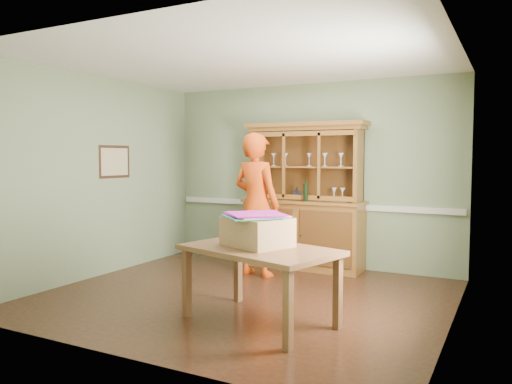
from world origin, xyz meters
The scene contains 14 objects.
floor centered at (0.00, 0.00, 0.00)m, with size 4.50×4.50×0.00m, color #432415.
ceiling centered at (0.00, 0.00, 2.70)m, with size 4.50×4.50×0.00m, color white.
wall_back centered at (0.00, 2.00, 1.35)m, with size 4.50×4.50×0.00m, color gray.
wall_left centered at (-2.25, 0.00, 1.35)m, with size 4.00×4.00×0.00m, color gray.
wall_right centered at (2.25, 0.00, 1.35)m, with size 4.00×4.00×0.00m, color gray.
wall_front centered at (0.00, -2.00, 1.35)m, with size 4.50×4.50×0.00m, color gray.
chair_rail centered at (0.00, 1.98, 0.90)m, with size 4.41×0.05×0.08m, color silver.
framed_map centered at (-2.23, 0.30, 1.55)m, with size 0.03×0.60×0.46m.
window_panel centered at (2.23, -0.30, 1.50)m, with size 0.03×0.96×1.36m.
china_hutch centered at (0.03, 1.76, 0.74)m, with size 1.80×0.59×2.11m.
dining_table centered at (0.57, -0.73, 0.65)m, with size 1.67×1.25×0.74m.
cardboard_box centered at (0.51, -0.66, 0.88)m, with size 0.61×0.49×0.28m, color tan.
kite_stack centered at (0.51, -0.69, 1.05)m, with size 0.72×0.72×0.04m.
person centered at (-0.36, 1.00, 0.97)m, with size 0.71×0.46×1.94m, color #E0460E.
Camera 1 is at (2.75, -4.98, 1.61)m, focal length 35.00 mm.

